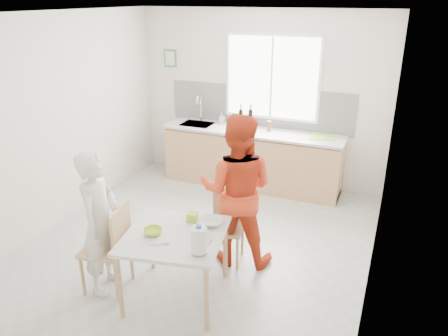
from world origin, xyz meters
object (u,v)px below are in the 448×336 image
at_px(person_white, 100,223).
at_px(bowl_white, 211,222).
at_px(wine_bottle_a, 250,119).
at_px(bowl_green, 153,232).
at_px(dining_table, 175,240).
at_px(person_red, 237,191).
at_px(wine_bottle_b, 241,119).
at_px(chair_far, 227,222).
at_px(milk_jug, 199,240).
at_px(chair_left, 111,245).

height_order(person_white, bowl_white, person_white).
height_order(person_white, wine_bottle_a, person_white).
xyz_separation_m(bowl_green, bowl_white, (0.44, 0.39, 0.00)).
distance_m(dining_table, person_red, 0.95).
height_order(bowl_green, wine_bottle_a, wine_bottle_a).
height_order(dining_table, wine_bottle_a, wine_bottle_a).
xyz_separation_m(person_white, wine_bottle_b, (0.32, 3.14, 0.32)).
bearing_deg(person_white, bowl_green, -94.97).
relative_size(chair_far, wine_bottle_b, 2.79).
distance_m(chair_far, person_white, 1.42).
height_order(person_red, milk_jug, person_red).
bearing_deg(person_white, wine_bottle_a, -19.45).
bearing_deg(person_red, bowl_white, 73.21).
xyz_separation_m(chair_left, person_white, (-0.09, -0.02, 0.24)).
relative_size(wine_bottle_a, wine_bottle_b, 1.07).
bearing_deg(chair_left, person_white, -90.00).
relative_size(chair_left, wine_bottle_a, 2.92).
relative_size(person_white, wine_bottle_a, 4.70).
bearing_deg(wine_bottle_b, chair_left, -94.14).
height_order(person_white, bowl_green, person_white).
bearing_deg(wine_bottle_a, milk_jug, -78.59).
xyz_separation_m(milk_jug, wine_bottle_b, (-0.81, 3.22, 0.20)).
bearing_deg(person_white, bowl_white, -76.91).
relative_size(person_white, milk_jug, 5.76).
bearing_deg(bowl_green, milk_jug, -13.14).
bearing_deg(wine_bottle_b, wine_bottle_a, -3.85).
bearing_deg(person_white, chair_far, -54.14).
relative_size(chair_left, milk_jug, 3.57).
xyz_separation_m(bowl_white, wine_bottle_a, (-0.53, 2.69, 0.32)).
bearing_deg(bowl_white, wine_bottle_b, 104.35).
height_order(chair_left, bowl_white, chair_left).
xyz_separation_m(person_white, wine_bottle_a, (0.49, 3.13, 0.33)).
bearing_deg(chair_far, wine_bottle_a, 91.85).
height_order(dining_table, chair_left, chair_left).
bearing_deg(wine_bottle_b, person_red, -70.56).
height_order(bowl_white, wine_bottle_b, wine_bottle_b).
bearing_deg(person_white, milk_jug, -104.33).
distance_m(dining_table, milk_jug, 0.48).
distance_m(person_red, wine_bottle_a, 2.21).
relative_size(person_white, person_red, 0.87).
bearing_deg(wine_bottle_a, chair_far, -77.52).
bearing_deg(bowl_green, wine_bottle_a, 91.66).
relative_size(person_red, bowl_white, 7.24).
distance_m(person_red, bowl_green, 1.08).
bearing_deg(person_white, wine_bottle_b, -16.45).
relative_size(chair_left, bowl_green, 5.16).
distance_m(bowl_green, wine_bottle_b, 3.11).
height_order(chair_left, wine_bottle_a, wine_bottle_a).
relative_size(chair_far, milk_jug, 3.21).
relative_size(bowl_green, wine_bottle_a, 0.57).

